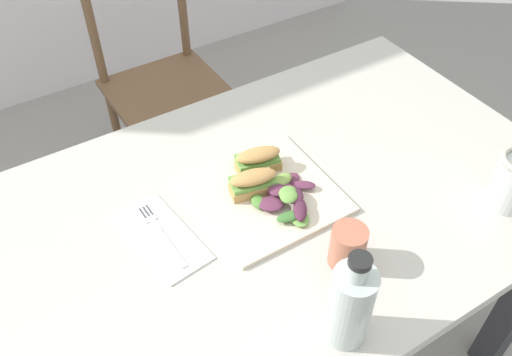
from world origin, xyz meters
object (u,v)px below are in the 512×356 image
at_px(plate_lunch, 266,194).
at_px(fork_on_napkin, 159,230).
at_px(bottle_cold_brew, 350,308).
at_px(sandwich_half_back, 258,160).
at_px(cup_extra_side, 348,247).
at_px(dining_table, 258,246).
at_px(chair_wooden_far, 163,85).
at_px(sandwich_half_front, 253,182).

distance_m(plate_lunch, fork_on_napkin, 0.24).
bearing_deg(bottle_cold_brew, plate_lunch, 80.38).
relative_size(sandwich_half_back, bottle_cold_brew, 0.51).
bearing_deg(plate_lunch, fork_on_napkin, 173.26).
distance_m(plate_lunch, cup_extra_side, 0.23).
bearing_deg(dining_table, fork_on_napkin, 164.49).
height_order(chair_wooden_far, bottle_cold_brew, bottle_cold_brew).
height_order(sandwich_half_front, fork_on_napkin, sandwich_half_front).
height_order(plate_lunch, cup_extra_side, cup_extra_side).
xyz_separation_m(sandwich_half_back, cup_extra_side, (0.01, -0.30, 0.01)).
relative_size(plate_lunch, cup_extra_side, 3.25).
bearing_deg(cup_extra_side, bottle_cold_brew, -128.99).
height_order(plate_lunch, sandwich_half_front, sandwich_half_front).
xyz_separation_m(sandwich_half_front, cup_extra_side, (0.06, -0.24, 0.01)).
bearing_deg(plate_lunch, sandwich_half_front, 141.62).
distance_m(sandwich_half_front, cup_extra_side, 0.25).
distance_m(chair_wooden_far, bottle_cold_brew, 1.31).
bearing_deg(cup_extra_side, sandwich_half_back, 92.60).
relative_size(sandwich_half_front, sandwich_half_back, 1.00).
distance_m(chair_wooden_far, cup_extra_side, 1.17).
bearing_deg(plate_lunch, dining_table, -143.22).
bearing_deg(dining_table, chair_wooden_far, 79.78).
xyz_separation_m(chair_wooden_far, bottle_cold_brew, (-0.19, -1.24, 0.37)).
bearing_deg(plate_lunch, chair_wooden_far, 81.79).
distance_m(plate_lunch, sandwich_half_front, 0.04).
distance_m(sandwich_half_front, fork_on_napkin, 0.22).
relative_size(dining_table, fork_on_napkin, 7.52).
relative_size(dining_table, plate_lunch, 4.88).
distance_m(plate_lunch, bottle_cold_brew, 0.36).
distance_m(dining_table, plate_lunch, 0.14).
xyz_separation_m(plate_lunch, sandwich_half_front, (-0.02, 0.02, 0.03)).
height_order(dining_table, sandwich_half_front, sandwich_half_front).
bearing_deg(sandwich_half_front, sandwich_half_back, 49.52).
xyz_separation_m(dining_table, sandwich_half_front, (0.02, 0.04, 0.16)).
height_order(plate_lunch, fork_on_napkin, plate_lunch).
xyz_separation_m(sandwich_half_front, sandwich_half_back, (0.05, 0.05, 0.00)).
xyz_separation_m(plate_lunch, sandwich_half_back, (0.02, 0.07, 0.03)).
bearing_deg(sandwich_half_back, fork_on_napkin, -170.78).
height_order(dining_table, fork_on_napkin, fork_on_napkin).
bearing_deg(dining_table, sandwich_half_front, 70.73).
distance_m(sandwich_half_back, fork_on_napkin, 0.27).
relative_size(chair_wooden_far, sandwich_half_front, 8.03).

